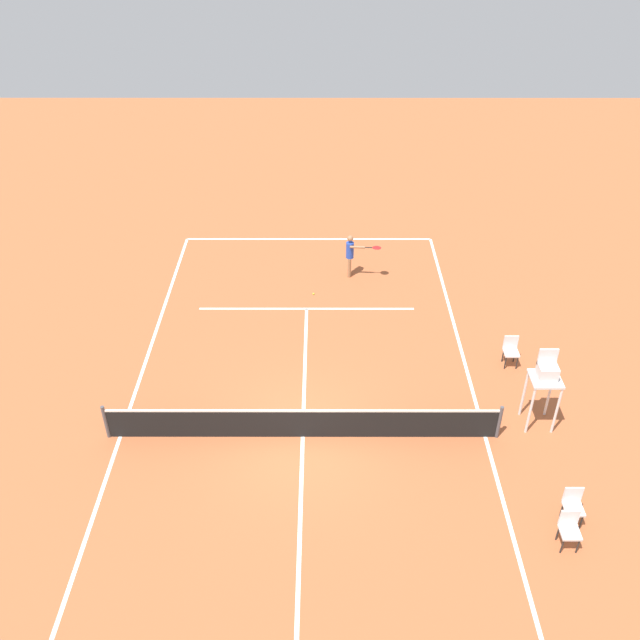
# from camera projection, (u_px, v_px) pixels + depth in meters

# --- Properties ---
(ground_plane) EXTENTS (60.00, 60.00, 0.00)m
(ground_plane) POSITION_uv_depth(u_px,v_px,m) (303.00, 436.00, 18.42)
(ground_plane) COLOR #AD5933
(court_lines) EXTENTS (9.95, 22.57, 0.01)m
(court_lines) POSITION_uv_depth(u_px,v_px,m) (303.00, 436.00, 18.42)
(court_lines) COLOR white
(court_lines) RESTS_ON ground
(tennis_net) EXTENTS (10.55, 0.10, 1.07)m
(tennis_net) POSITION_uv_depth(u_px,v_px,m) (302.00, 423.00, 18.14)
(tennis_net) COLOR #4C4C51
(tennis_net) RESTS_ON ground
(player_serving) EXTENTS (1.25, 0.63, 1.66)m
(player_serving) POSITION_uv_depth(u_px,v_px,m) (351.00, 252.00, 24.72)
(player_serving) COLOR #9E704C
(player_serving) RESTS_ON ground
(tennis_ball) EXTENTS (0.07, 0.07, 0.07)m
(tennis_ball) POSITION_uv_depth(u_px,v_px,m) (314.00, 294.00, 24.21)
(tennis_ball) COLOR #CCE033
(tennis_ball) RESTS_ON ground
(umpire_chair) EXTENTS (0.80, 0.80, 2.41)m
(umpire_chair) POSITION_uv_depth(u_px,v_px,m) (546.00, 378.00, 17.95)
(umpire_chair) COLOR silver
(umpire_chair) RESTS_ON ground
(courtside_chair_near) EXTENTS (0.44, 0.46, 0.95)m
(courtside_chair_near) POSITION_uv_depth(u_px,v_px,m) (573.00, 505.00, 15.84)
(courtside_chair_near) COLOR #262626
(courtside_chair_near) RESTS_ON ground
(courtside_chair_mid) EXTENTS (0.44, 0.46, 0.95)m
(courtside_chair_mid) POSITION_uv_depth(u_px,v_px,m) (511.00, 350.00, 20.70)
(courtside_chair_mid) COLOR #262626
(courtside_chair_mid) RESTS_ON ground
(courtside_chair_far) EXTENTS (0.44, 0.46, 0.95)m
(courtside_chair_far) POSITION_uv_depth(u_px,v_px,m) (569.00, 528.00, 15.30)
(courtside_chair_far) COLOR #262626
(courtside_chair_far) RESTS_ON ground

